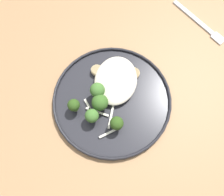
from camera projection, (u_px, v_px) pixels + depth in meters
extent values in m
plane|color=#47423D|center=(119.00, 148.00, 1.26)|extent=(6.00, 6.00, 0.00)
cube|color=#9E754C|center=(128.00, 108.00, 0.58)|extent=(1.40, 1.00, 0.04)
cylinder|color=#232328|center=(112.00, 100.00, 0.57)|extent=(0.29, 0.29, 0.01)
torus|color=black|center=(112.00, 99.00, 0.56)|extent=(0.29, 0.29, 0.01)
ellipsoid|color=beige|center=(116.00, 80.00, 0.56)|extent=(0.13, 0.10, 0.03)
cylinder|color=#DBB77A|center=(123.00, 84.00, 0.56)|extent=(0.03, 0.03, 0.01)
cylinder|color=#8E774F|center=(123.00, 83.00, 0.56)|extent=(0.03, 0.03, 0.00)
cylinder|color=#DBB77A|center=(135.00, 74.00, 0.57)|extent=(0.03, 0.03, 0.01)
cylinder|color=#8E774F|center=(136.00, 73.00, 0.57)|extent=(0.03, 0.03, 0.00)
cylinder|color=#E5C689|center=(97.00, 70.00, 0.58)|extent=(0.03, 0.03, 0.01)
cylinder|color=#958159|center=(97.00, 69.00, 0.57)|extent=(0.03, 0.03, 0.00)
cylinder|color=#E5C689|center=(117.00, 89.00, 0.56)|extent=(0.02, 0.02, 0.01)
cylinder|color=#958159|center=(117.00, 87.00, 0.55)|extent=(0.02, 0.02, 0.00)
cylinder|color=#89A356|center=(93.00, 118.00, 0.54)|extent=(0.02, 0.02, 0.02)
sphere|color=#42702D|center=(92.00, 116.00, 0.52)|extent=(0.03, 0.03, 0.03)
cylinder|color=#7A994C|center=(100.00, 105.00, 0.55)|extent=(0.01, 0.01, 0.02)
sphere|color=#386023|center=(100.00, 102.00, 0.53)|extent=(0.04, 0.04, 0.04)
cylinder|color=#89A356|center=(116.00, 126.00, 0.53)|extent=(0.01, 0.01, 0.02)
sphere|color=#2D4C19|center=(117.00, 123.00, 0.51)|extent=(0.03, 0.03, 0.03)
cylinder|color=#7A994C|center=(75.00, 108.00, 0.54)|extent=(0.02, 0.02, 0.02)
sphere|color=#2D4C19|center=(74.00, 105.00, 0.52)|extent=(0.03, 0.03, 0.03)
cylinder|color=#7A994C|center=(98.00, 94.00, 0.55)|extent=(0.01, 0.01, 0.02)
sphere|color=#42702D|center=(97.00, 90.00, 0.53)|extent=(0.04, 0.04, 0.04)
cube|color=silver|center=(111.00, 117.00, 0.54)|extent=(0.06, 0.01, 0.00)
cube|color=silver|center=(90.00, 108.00, 0.55)|extent=(0.04, 0.04, 0.00)
cube|color=silver|center=(97.00, 112.00, 0.55)|extent=(0.01, 0.06, 0.00)
cube|color=silver|center=(110.00, 132.00, 0.53)|extent=(0.04, 0.05, 0.00)
cube|color=silver|center=(193.00, 17.00, 0.66)|extent=(0.10, 0.12, 0.00)
cube|color=silver|center=(218.00, 38.00, 0.63)|extent=(0.04, 0.04, 0.00)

